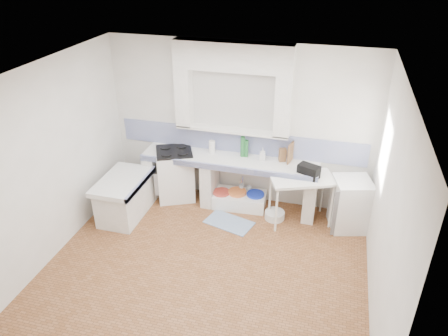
% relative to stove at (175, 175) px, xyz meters
% --- Properties ---
extents(floor, '(4.50, 4.50, 0.00)m').
position_rel_stove_xyz_m(floor, '(1.09, -1.69, -0.45)').
color(floor, brown).
rests_on(floor, ground).
extents(ceiling, '(4.50, 4.50, 0.00)m').
position_rel_stove_xyz_m(ceiling, '(1.09, -1.69, 2.35)').
color(ceiling, white).
rests_on(ceiling, ground).
extents(wall_back, '(4.50, 0.00, 4.50)m').
position_rel_stove_xyz_m(wall_back, '(1.09, 0.31, 0.95)').
color(wall_back, white).
rests_on(wall_back, ground).
extents(wall_front, '(4.50, 0.00, 4.50)m').
position_rel_stove_xyz_m(wall_front, '(1.09, -3.69, 0.95)').
color(wall_front, white).
rests_on(wall_front, ground).
extents(wall_left, '(0.00, 4.50, 4.50)m').
position_rel_stove_xyz_m(wall_left, '(-1.16, -1.69, 0.95)').
color(wall_left, white).
rests_on(wall_left, ground).
extents(wall_right, '(0.00, 4.50, 4.50)m').
position_rel_stove_xyz_m(wall_right, '(3.34, -1.69, 0.95)').
color(wall_right, white).
rests_on(wall_right, ground).
extents(alcove_mass, '(1.90, 0.25, 0.45)m').
position_rel_stove_xyz_m(alcove_mass, '(0.99, 0.18, 2.13)').
color(alcove_mass, white).
rests_on(alcove_mass, ground).
extents(window_frame, '(0.35, 0.86, 1.06)m').
position_rel_stove_xyz_m(window_frame, '(3.52, -0.49, 1.15)').
color(window_frame, '#3D2113').
rests_on(window_frame, ground).
extents(lace_valance, '(0.01, 0.84, 0.24)m').
position_rel_stove_xyz_m(lace_valance, '(3.37, -0.49, 1.53)').
color(lace_valance, white).
rests_on(lace_valance, ground).
extents(counter_slab, '(3.00, 0.60, 0.08)m').
position_rel_stove_xyz_m(counter_slab, '(0.99, 0.01, 0.41)').
color(counter_slab, white).
rests_on(counter_slab, ground).
extents(counter_lip, '(3.00, 0.04, 0.10)m').
position_rel_stove_xyz_m(counter_lip, '(0.99, -0.27, 0.41)').
color(counter_lip, navy).
rests_on(counter_lip, ground).
extents(counter_pier_left, '(0.20, 0.55, 0.82)m').
position_rel_stove_xyz_m(counter_pier_left, '(-0.41, 0.01, -0.04)').
color(counter_pier_left, white).
rests_on(counter_pier_left, ground).
extents(counter_pier_mid, '(0.20, 0.55, 0.82)m').
position_rel_stove_xyz_m(counter_pier_mid, '(0.64, 0.01, -0.04)').
color(counter_pier_mid, white).
rests_on(counter_pier_mid, ground).
extents(counter_pier_right, '(0.20, 0.55, 0.82)m').
position_rel_stove_xyz_m(counter_pier_right, '(2.39, 0.01, -0.04)').
color(counter_pier_right, white).
rests_on(counter_pier_right, ground).
extents(peninsula_top, '(0.70, 1.10, 0.08)m').
position_rel_stove_xyz_m(peninsula_top, '(-0.61, -0.79, 0.21)').
color(peninsula_top, white).
rests_on(peninsula_top, ground).
extents(peninsula_base, '(0.60, 1.00, 0.62)m').
position_rel_stove_xyz_m(peninsula_base, '(-0.61, -0.79, -0.14)').
color(peninsula_base, white).
rests_on(peninsula_base, ground).
extents(peninsula_lip, '(0.04, 1.10, 0.10)m').
position_rel_stove_xyz_m(peninsula_lip, '(-0.28, -0.79, 0.21)').
color(peninsula_lip, navy).
rests_on(peninsula_lip, ground).
extents(backsplash, '(4.27, 0.03, 0.40)m').
position_rel_stove_xyz_m(backsplash, '(1.09, 0.29, 0.65)').
color(backsplash, navy).
rests_on(backsplash, ground).
extents(stove, '(0.83, 0.82, 0.89)m').
position_rel_stove_xyz_m(stove, '(0.00, 0.00, 0.00)').
color(stove, white).
rests_on(stove, ground).
extents(sink, '(0.94, 0.55, 0.22)m').
position_rel_stove_xyz_m(sink, '(1.19, -0.01, -0.34)').
color(sink, white).
rests_on(sink, ground).
extents(side_table, '(1.13, 0.89, 0.04)m').
position_rel_stove_xyz_m(side_table, '(2.24, -0.20, -0.03)').
color(side_table, white).
rests_on(side_table, ground).
extents(fridge, '(0.69, 0.69, 0.86)m').
position_rel_stove_xyz_m(fridge, '(3.03, -0.13, -0.02)').
color(fridge, white).
rests_on(fridge, ground).
extents(bucket_red, '(0.40, 0.40, 0.28)m').
position_rel_stove_xyz_m(bucket_red, '(0.87, -0.08, -0.31)').
color(bucket_red, '#C43E30').
rests_on(bucket_red, ground).
extents(bucket_orange, '(0.40, 0.40, 0.29)m').
position_rel_stove_xyz_m(bucket_orange, '(1.14, -0.01, -0.30)').
color(bucket_orange, orange).
rests_on(bucket_orange, ground).
extents(bucket_blue, '(0.37, 0.37, 0.28)m').
position_rel_stove_xyz_m(bucket_blue, '(1.46, 0.01, -0.30)').
color(bucket_blue, '#1631CA').
rests_on(bucket_blue, ground).
extents(basin_white, '(0.36, 0.36, 0.13)m').
position_rel_stove_xyz_m(basin_white, '(1.85, -0.23, -0.38)').
color(basin_white, white).
rests_on(basin_white, ground).
extents(water_bottle_a, '(0.09, 0.09, 0.34)m').
position_rel_stove_xyz_m(water_bottle_a, '(1.18, 0.14, -0.28)').
color(water_bottle_a, silver).
rests_on(water_bottle_a, ground).
extents(water_bottle_b, '(0.10, 0.10, 0.32)m').
position_rel_stove_xyz_m(water_bottle_b, '(1.32, 0.16, -0.29)').
color(water_bottle_b, silver).
rests_on(water_bottle_b, ground).
extents(black_bag, '(0.38, 0.30, 0.21)m').
position_rel_stove_xyz_m(black_bag, '(2.33, -0.16, 0.49)').
color(black_bag, black).
rests_on(black_bag, side_table).
extents(green_bottle_a, '(0.10, 0.10, 0.36)m').
position_rel_stove_xyz_m(green_bottle_a, '(1.19, 0.16, 0.63)').
color(green_bottle_a, '#21672F').
rests_on(green_bottle_a, counter_slab).
extents(green_bottle_b, '(0.09, 0.09, 0.30)m').
position_rel_stove_xyz_m(green_bottle_b, '(1.25, 0.16, 0.60)').
color(green_bottle_b, '#21672F').
rests_on(green_bottle_b, counter_slab).
extents(knife_block, '(0.14, 0.13, 0.23)m').
position_rel_stove_xyz_m(knife_block, '(1.86, 0.16, 0.57)').
color(knife_block, brown).
rests_on(knife_block, counter_slab).
extents(cutting_board, '(0.07, 0.25, 0.34)m').
position_rel_stove_xyz_m(cutting_board, '(1.99, 0.16, 0.62)').
color(cutting_board, brown).
rests_on(cutting_board, counter_slab).
extents(paper_towel, '(0.15, 0.15, 0.22)m').
position_rel_stove_xyz_m(paper_towel, '(0.65, 0.15, 0.56)').
color(paper_towel, white).
rests_on(paper_towel, counter_slab).
extents(soap_bottle, '(0.11, 0.11, 0.21)m').
position_rel_stove_xyz_m(soap_bottle, '(1.53, 0.11, 0.56)').
color(soap_bottle, white).
rests_on(soap_bottle, counter_slab).
extents(rug, '(0.86, 0.64, 0.01)m').
position_rel_stove_xyz_m(rug, '(1.14, -0.56, -0.44)').
color(rug, '#325C95').
rests_on(rug, ground).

